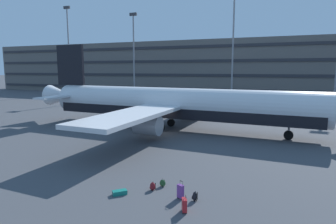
{
  "coord_description": "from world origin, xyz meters",
  "views": [
    {
      "loc": [
        12.01,
        -28.65,
        6.88
      ],
      "look_at": [
        2.4,
        -4.25,
        3.0
      ],
      "focal_mm": 30.94,
      "sensor_mm": 36.0,
      "label": 1
    }
  ],
  "objects": [
    {
      "name": "backpack_upright",
      "position": [
        5.74,
        -13.61,
        0.2
      ],
      "size": [
        0.39,
        0.29,
        0.47
      ],
      "color": "#264C26",
      "rests_on": "ground_plane"
    },
    {
      "name": "suitcase_teal",
      "position": [
        3.95,
        -15.5,
        0.12
      ],
      "size": [
        0.82,
        0.81,
        0.24
      ],
      "color": "#147266",
      "rests_on": "ground_plane"
    },
    {
      "name": "backpack_orange",
      "position": [
        5.4,
        -14.29,
        0.22
      ],
      "size": [
        0.41,
        0.37,
        0.51
      ],
      "color": "maroon",
      "rests_on": "ground_plane"
    },
    {
      "name": "suitcase_laid_flat",
      "position": [
        7.25,
        -14.74,
        0.41
      ],
      "size": [
        0.41,
        0.34,
        0.98
      ],
      "color": "#72388C",
      "rests_on": "ground_plane"
    },
    {
      "name": "ground_plane",
      "position": [
        0.0,
        0.0,
        0.0
      ],
      "size": [
        600.0,
        600.0,
        0.0
      ],
      "primitive_type": "plane",
      "color": "#424449"
    },
    {
      "name": "light_mast_center_left",
      "position": [
        1.6,
        36.36,
        14.3
      ],
      "size": [
        1.8,
        0.5,
        25.13
      ],
      "color": "gray",
      "rests_on": "ground_plane"
    },
    {
      "name": "light_mast_far_left",
      "position": [
        -42.75,
        36.36,
        13.52
      ],
      "size": [
        1.8,
        0.5,
        23.61
      ],
      "color": "gray",
      "rests_on": "ground_plane"
    },
    {
      "name": "light_mast_left",
      "position": [
        -22.75,
        36.36,
        11.94
      ],
      "size": [
        1.8,
        0.5,
        20.53
      ],
      "color": "gray",
      "rests_on": "ground_plane"
    },
    {
      "name": "backpack_red",
      "position": [
        8.03,
        -14.71,
        0.24
      ],
      "size": [
        0.29,
        0.33,
        0.55
      ],
      "color": "black",
      "rests_on": "ground_plane"
    },
    {
      "name": "suitcase_purple",
      "position": [
        7.9,
        -16.05,
        0.36
      ],
      "size": [
        0.39,
        0.5,
        0.82
      ],
      "color": "#B21E23",
      "rests_on": "ground_plane"
    },
    {
      "name": "terminal_structure",
      "position": [
        0.0,
        52.79,
        7.2
      ],
      "size": [
        154.03,
        18.04,
        14.4
      ],
      "color": "#605B56",
      "rests_on": "ground_plane"
    },
    {
      "name": "airliner",
      "position": [
        0.48,
        2.12,
        2.89
      ],
      "size": [
        37.29,
        30.12,
        10.05
      ],
      "color": "silver",
      "rests_on": "ground_plane"
    }
  ]
}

